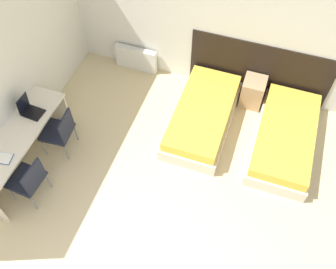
{
  "coord_description": "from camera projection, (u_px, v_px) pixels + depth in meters",
  "views": [
    {
      "loc": [
        1.11,
        -0.97,
        5.19
      ],
      "look_at": [
        0.0,
        2.22,
        0.55
      ],
      "focal_mm": 40.0,
      "sensor_mm": 36.0,
      "label": 1
    }
  ],
  "objects": [
    {
      "name": "wall_back",
      "position": [
        205.0,
        20.0,
        6.11
      ],
      "size": [
        5.71,
        0.05,
        2.7
      ],
      "color": "silver",
      "rests_on": "ground_plane"
    },
    {
      "name": "bed_near_door",
      "position": [
        285.0,
        138.0,
        6.13
      ],
      "size": [
        0.95,
        1.94,
        0.42
      ],
      "color": "beige",
      "rests_on": "ground_plane"
    },
    {
      "name": "bed_near_window",
      "position": [
        203.0,
        116.0,
        6.4
      ],
      "size": [
        0.95,
        1.94,
        0.42
      ],
      "color": "beige",
      "rests_on": "ground_plane"
    },
    {
      "name": "chair_near_laptop",
      "position": [
        60.0,
        131.0,
        5.88
      ],
      "size": [
        0.49,
        0.49,
        0.85
      ],
      "rotation": [
        0.0,
        0.0,
        0.09
      ],
      "color": "black",
      "rests_on": "ground_plane"
    },
    {
      "name": "wall_left",
      "position": [
        9.0,
        69.0,
        5.44
      ],
      "size": [
        0.05,
        5.04,
        2.7
      ],
      "color": "silver",
      "rests_on": "ground_plane"
    },
    {
      "name": "chair_near_notebook",
      "position": [
        28.0,
        179.0,
        5.36
      ],
      "size": [
        0.48,
        0.48,
        0.85
      ],
      "rotation": [
        0.0,
        0.0,
        -0.06
      ],
      "color": "black",
      "rests_on": "ground_plane"
    },
    {
      "name": "open_notebook",
      "position": [
        3.0,
        158.0,
        5.26
      ],
      "size": [
        0.3,
        0.23,
        0.02
      ],
      "rotation": [
        0.0,
        0.0,
        0.18
      ],
      "color": "#1E4793",
      "rests_on": "desk"
    },
    {
      "name": "radiator",
      "position": [
        136.0,
        59.0,
        7.19
      ],
      "size": [
        0.81,
        0.12,
        0.48
      ],
      "color": "silver",
      "rests_on": "ground_plane"
    },
    {
      "name": "laptop",
      "position": [
        30.0,
        110.0,
        5.71
      ],
      "size": [
        0.32,
        0.26,
        0.32
      ],
      "rotation": [
        0.0,
        0.0,
        -0.06
      ],
      "color": "black",
      "rests_on": "desk"
    },
    {
      "name": "headboard_panel",
      "position": [
        259.0,
        71.0,
        6.52
      ],
      "size": [
        2.45,
        0.03,
        1.14
      ],
      "color": "black",
      "rests_on": "ground_plane"
    },
    {
      "name": "nightstand",
      "position": [
        253.0,
        92.0,
        6.63
      ],
      "size": [
        0.38,
        0.41,
        0.55
      ],
      "color": "tan",
      "rests_on": "ground_plane"
    },
    {
      "name": "desk",
      "position": [
        19.0,
        143.0,
        5.62
      ],
      "size": [
        0.57,
        2.0,
        0.73
      ],
      "color": "beige",
      "rests_on": "ground_plane"
    }
  ]
}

